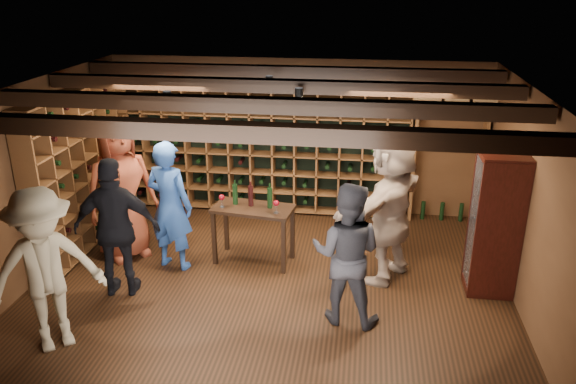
# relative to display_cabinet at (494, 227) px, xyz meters

# --- Properties ---
(ground) EXTENTS (6.00, 6.00, 0.00)m
(ground) POSITION_rel_display_cabinet_xyz_m (-2.71, -0.20, -0.86)
(ground) COLOR black
(ground) RESTS_ON ground
(room_shell) EXTENTS (6.00, 6.00, 6.00)m
(room_shell) POSITION_rel_display_cabinet_xyz_m (-2.71, -0.15, 1.56)
(room_shell) COLOR #52321C
(room_shell) RESTS_ON ground
(wine_rack_back) EXTENTS (4.65, 0.30, 2.20)m
(wine_rack_back) POSITION_rel_display_cabinet_xyz_m (-3.24, 2.13, 0.29)
(wine_rack_back) COLOR brown
(wine_rack_back) RESTS_ON ground
(wine_rack_left) EXTENTS (0.30, 2.65, 2.20)m
(wine_rack_left) POSITION_rel_display_cabinet_xyz_m (-5.54, 0.62, 0.29)
(wine_rack_left) COLOR brown
(wine_rack_left) RESTS_ON ground
(crate_shelf) EXTENTS (1.20, 0.32, 2.07)m
(crate_shelf) POSITION_rel_display_cabinet_xyz_m (-0.31, 2.12, 0.71)
(crate_shelf) COLOR brown
(crate_shelf) RESTS_ON ground
(display_cabinet) EXTENTS (0.55, 0.50, 1.75)m
(display_cabinet) POSITION_rel_display_cabinet_xyz_m (0.00, 0.00, 0.00)
(display_cabinet) COLOR black
(display_cabinet) RESTS_ON ground
(man_blue_shirt) EXTENTS (0.72, 0.56, 1.76)m
(man_blue_shirt) POSITION_rel_display_cabinet_xyz_m (-4.09, 0.05, 0.02)
(man_blue_shirt) COLOR navy
(man_blue_shirt) RESTS_ON ground
(man_grey_suit) EXTENTS (0.89, 0.75, 1.66)m
(man_grey_suit) POSITION_rel_display_cabinet_xyz_m (-1.74, -0.89, -0.03)
(man_grey_suit) COLOR black
(man_grey_suit) RESTS_ON ground
(guest_red_floral) EXTENTS (1.13, 1.14, 1.99)m
(guest_red_floral) POSITION_rel_display_cabinet_xyz_m (-4.85, 0.28, 0.14)
(guest_red_floral) COLOR maroon
(guest_red_floral) RESTS_ON ground
(guest_woman_black) EXTENTS (1.07, 0.56, 1.75)m
(guest_woman_black) POSITION_rel_display_cabinet_xyz_m (-4.48, -0.71, 0.02)
(guest_woman_black) COLOR black
(guest_woman_black) RESTS_ON ground
(guest_khaki) EXTENTS (1.31, 1.25, 1.79)m
(guest_khaki) POSITION_rel_display_cabinet_xyz_m (-4.76, -1.81, 0.04)
(guest_khaki) COLOR #82755A
(guest_khaki) RESTS_ON ground
(guest_beige) EXTENTS (1.43, 1.89, 1.99)m
(guest_beige) POSITION_rel_display_cabinet_xyz_m (-1.25, 0.17, 0.14)
(guest_beige) COLOR tan
(guest_beige) RESTS_ON ground
(tasting_table) EXTENTS (1.13, 0.67, 1.08)m
(tasting_table) POSITION_rel_display_cabinet_xyz_m (-3.04, 0.33, -0.14)
(tasting_table) COLOR black
(tasting_table) RESTS_ON ground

